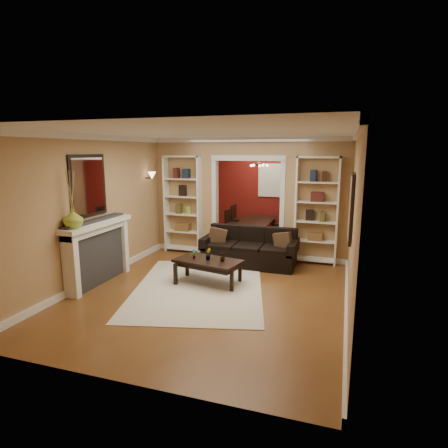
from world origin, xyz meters
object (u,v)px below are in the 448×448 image
(dining_table, at_px, (258,229))
(sofa, at_px, (249,247))
(bookshelf_right, at_px, (316,211))
(bookshelf_left, at_px, (183,205))
(fireplace, at_px, (99,253))
(coffee_table, at_px, (208,272))

(dining_table, bearing_deg, sofa, -171.22)
(bookshelf_right, bearing_deg, bookshelf_left, 180.00)
(bookshelf_right, bearing_deg, fireplace, -145.20)
(sofa, relative_size, coffee_table, 1.69)
(coffee_table, relative_size, bookshelf_left, 0.52)
(coffee_table, height_order, dining_table, dining_table)
(coffee_table, distance_m, fireplace, 2.02)
(fireplace, bearing_deg, bookshelf_right, 34.80)
(bookshelf_right, bearing_deg, sofa, -156.20)
(sofa, relative_size, bookshelf_right, 0.88)
(bookshelf_left, height_order, dining_table, bookshelf_left)
(coffee_table, bearing_deg, dining_table, 100.56)
(coffee_table, relative_size, dining_table, 0.78)
(coffee_table, distance_m, dining_table, 3.75)
(coffee_table, bearing_deg, bookshelf_left, 136.62)
(sofa, height_order, coffee_table, sofa)
(sofa, height_order, dining_table, sofa)
(bookshelf_left, relative_size, bookshelf_right, 1.00)
(coffee_table, height_order, fireplace, fireplace)
(bookshelf_left, bearing_deg, fireplace, -102.05)
(sofa, xyz_separation_m, fireplace, (-2.33, -1.95, 0.19))
(dining_table, bearing_deg, bookshelf_right, -137.33)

